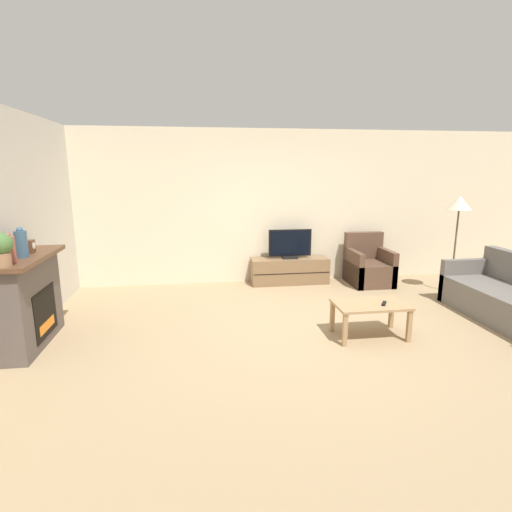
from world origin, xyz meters
TOP-DOWN VIEW (x-y plane):
  - ground_plane at (0.00, 0.00)m, footprint 24.00×24.00m
  - wall_back at (0.00, 2.43)m, footprint 12.00×0.06m
  - wall_left at (-3.42, 0.00)m, footprint 0.06×12.00m
  - fireplace at (-3.25, 0.05)m, footprint 0.40×1.29m
  - mantel_vase_left at (-3.23, -0.34)m, footprint 0.12×0.12m
  - mantel_vase_centre_left at (-3.23, -0.05)m, footprint 0.13×0.13m
  - mantel_clock at (-3.23, 0.18)m, footprint 0.08×0.11m
  - potted_plant at (-3.23, -0.50)m, footprint 0.22×0.22m
  - tv_stand at (0.28, 2.16)m, footprint 1.38×0.41m
  - tv at (0.28, 2.16)m, footprint 0.77×0.18m
  - armchair at (1.67, 1.94)m, footprint 0.70×0.76m
  - coffee_table at (0.71, -0.29)m, footprint 0.87×0.52m
  - remote at (0.86, -0.34)m, footprint 0.12×0.15m
  - floor_lamp at (2.81, 1.21)m, footprint 0.38×0.38m

SIDE VIEW (x-z plane):
  - ground_plane at x=0.00m, z-range 0.00..0.00m
  - tv_stand at x=0.28m, z-range 0.00..0.46m
  - armchair at x=1.67m, z-range -0.16..0.74m
  - coffee_table at x=0.71m, z-range 0.15..0.57m
  - remote at x=0.86m, z-range 0.42..0.44m
  - fireplace at x=-3.25m, z-range 0.01..1.08m
  - tv at x=0.28m, z-range 0.44..0.96m
  - mantel_clock at x=-3.23m, z-range 1.07..1.22m
  - mantel_vase_left at x=-3.23m, z-range 1.06..1.37m
  - mantel_vase_centre_left at x=-3.23m, z-range 1.05..1.39m
  - potted_plant at x=-3.23m, z-range 1.09..1.43m
  - wall_back at x=0.00m, z-range 0.00..2.70m
  - wall_left at x=-3.42m, z-range 0.00..2.70m
  - floor_lamp at x=2.81m, z-range 0.61..2.20m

